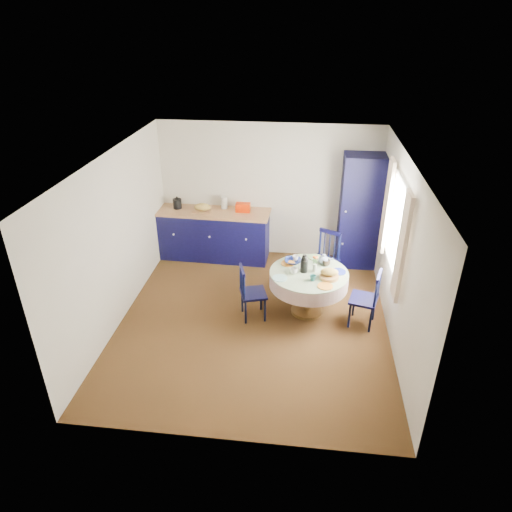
{
  "coord_description": "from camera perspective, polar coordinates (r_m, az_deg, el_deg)",
  "views": [
    {
      "loc": [
        0.7,
        -5.66,
        4.14
      ],
      "look_at": [
        0.01,
        0.2,
        0.99
      ],
      "focal_mm": 32.0,
      "sensor_mm": 36.0,
      "label": 1
    }
  ],
  "objects": [
    {
      "name": "floor",
      "position": [
        7.05,
        -0.28,
        -7.91
      ],
      "size": [
        4.5,
        4.5,
        0.0
      ],
      "primitive_type": "plane",
      "color": "black",
      "rests_on": "ground"
    },
    {
      "name": "ceiling",
      "position": [
        5.93,
        -0.34,
        12.02
      ],
      "size": [
        4.5,
        4.5,
        0.0
      ],
      "primitive_type": "plane",
      "rotation": [
        3.14,
        0.0,
        0.0
      ],
      "color": "white",
      "rests_on": "wall_back"
    },
    {
      "name": "wall_back",
      "position": [
        8.45,
        1.57,
        8.06
      ],
      "size": [
        4.0,
        0.02,
        2.5
      ],
      "primitive_type": "cube",
      "color": "silver",
      "rests_on": "floor"
    },
    {
      "name": "wall_left",
      "position": [
        6.91,
        -17.02,
        2.02
      ],
      "size": [
        0.02,
        4.5,
        2.5
      ],
      "primitive_type": "cube",
      "color": "silver",
      "rests_on": "floor"
    },
    {
      "name": "wall_right",
      "position": [
        6.49,
        17.51,
        0.2
      ],
      "size": [
        0.02,
        4.5,
        2.5
      ],
      "primitive_type": "cube",
      "color": "silver",
      "rests_on": "floor"
    },
    {
      "name": "window",
      "position": [
        6.63,
        17.06,
        3.52
      ],
      "size": [
        0.1,
        1.74,
        1.45
      ],
      "color": "white",
      "rests_on": "wall_right"
    },
    {
      "name": "kitchen_counter",
      "position": [
        8.61,
        -5.33,
        2.82
      ],
      "size": [
        2.12,
        0.72,
        1.18
      ],
      "rotation": [
        0.0,
        0.0,
        -0.03
      ],
      "color": "black",
      "rests_on": "floor"
    },
    {
      "name": "pantry_cabinet",
      "position": [
        8.32,
        12.9,
        5.4
      ],
      "size": [
        0.73,
        0.53,
        2.06
      ],
      "rotation": [
        0.0,
        0.0,
        0.01
      ],
      "color": "black",
      "rests_on": "floor"
    },
    {
      "name": "dining_table",
      "position": [
        6.94,
        6.67,
        -2.87
      ],
      "size": [
        1.18,
        1.18,
        0.99
      ],
      "color": "brown",
      "rests_on": "floor"
    },
    {
      "name": "chair_left",
      "position": [
        6.86,
        -0.63,
        -4.56
      ],
      "size": [
        0.47,
        0.48,
        0.87
      ],
      "rotation": [
        0.0,
        0.0,
        1.87
      ],
      "color": "black",
      "rests_on": "floor"
    },
    {
      "name": "chair_far",
      "position": [
        7.73,
        8.57,
        -0.43
      ],
      "size": [
        0.58,
        0.57,
        0.97
      ],
      "rotation": [
        0.0,
        0.0,
        -0.48
      ],
      "color": "black",
      "rests_on": "floor"
    },
    {
      "name": "chair_right",
      "position": [
        6.88,
        13.64,
        -5.18
      ],
      "size": [
        0.48,
        0.49,
        0.9
      ],
      "rotation": [
        0.0,
        0.0,
        -1.83
      ],
      "color": "black",
      "rests_on": "floor"
    },
    {
      "name": "mug_a",
      "position": [
        6.8,
        4.75,
        -1.87
      ],
      "size": [
        0.11,
        0.11,
        0.09
      ],
      "primitive_type": "imported",
      "color": "silver",
      "rests_on": "dining_table"
    },
    {
      "name": "mug_b",
      "position": [
        6.65,
        7.12,
        -2.75
      ],
      "size": [
        0.09,
        0.09,
        0.09
      ],
      "primitive_type": "imported",
      "color": "#28696B",
      "rests_on": "dining_table"
    },
    {
      "name": "mug_c",
      "position": [
        7.07,
        8.77,
        -0.83
      ],
      "size": [
        0.12,
        0.12,
        0.1
      ],
      "primitive_type": "imported",
      "color": "black",
      "rests_on": "dining_table"
    },
    {
      "name": "mug_d",
      "position": [
        7.15,
        4.95,
        -0.29
      ],
      "size": [
        0.1,
        0.1,
        0.09
      ],
      "primitive_type": "imported",
      "color": "silver",
      "rests_on": "dining_table"
    },
    {
      "name": "cobalt_bowl",
      "position": [
        7.09,
        4.63,
        -0.64
      ],
      "size": [
        0.26,
        0.26,
        0.06
      ],
      "primitive_type": "imported",
      "color": "navy",
      "rests_on": "dining_table"
    }
  ]
}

